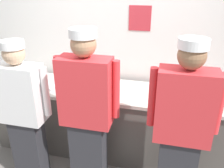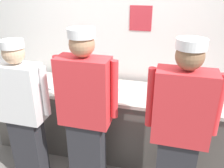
{
  "view_description": "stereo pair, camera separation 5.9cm",
  "coord_description": "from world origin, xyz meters",
  "px_view_note": "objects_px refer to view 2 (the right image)",
  "views": [
    {
      "loc": [
        0.66,
        -2.18,
        2.12
      ],
      "look_at": [
        0.05,
        0.35,
        0.98
      ],
      "focal_mm": 37.89,
      "sensor_mm": 36.0,
      "label": 1
    },
    {
      "loc": [
        0.72,
        -2.16,
        2.12
      ],
      "look_at": [
        0.05,
        0.35,
        0.98
      ],
      "focal_mm": 37.89,
      "sensor_mm": 36.0,
      "label": 2
    }
  ],
  "objects_px": {
    "chef_far_right": "(180,130)",
    "plate_stack_front": "(182,99)",
    "ramekin_orange_sauce": "(191,94)",
    "sheet_tray": "(44,82)",
    "mixing_bowl_steel": "(89,80)",
    "ramekin_yellow_sauce": "(71,79)",
    "ramekin_green_sauce": "(165,92)",
    "chef_center": "(85,113)",
    "chefs_knife": "(119,89)",
    "squeeze_bottle_primary": "(14,78)",
    "chef_near_left": "(24,111)",
    "deli_cup": "(216,96)",
    "ramekin_red_sauce": "(84,92)"
  },
  "relations": [
    {
      "from": "mixing_bowl_steel",
      "to": "deli_cup",
      "type": "relative_size",
      "value": 3.79
    },
    {
      "from": "ramekin_green_sauce",
      "to": "ramekin_red_sauce",
      "type": "height_order",
      "value": "ramekin_green_sauce"
    },
    {
      "from": "plate_stack_front",
      "to": "chefs_knife",
      "type": "height_order",
      "value": "plate_stack_front"
    },
    {
      "from": "ramekin_red_sauce",
      "to": "deli_cup",
      "type": "bearing_deg",
      "value": 8.94
    },
    {
      "from": "chef_far_right",
      "to": "plate_stack_front",
      "type": "bearing_deg",
      "value": 88.23
    },
    {
      "from": "squeeze_bottle_primary",
      "to": "ramekin_red_sauce",
      "type": "distance_m",
      "value": 0.95
    },
    {
      "from": "chef_far_right",
      "to": "ramekin_green_sauce",
      "type": "relative_size",
      "value": 19.17
    },
    {
      "from": "chef_near_left",
      "to": "ramekin_green_sauce",
      "type": "distance_m",
      "value": 1.6
    },
    {
      "from": "chef_near_left",
      "to": "squeeze_bottle_primary",
      "type": "height_order",
      "value": "chef_near_left"
    },
    {
      "from": "ramekin_orange_sauce",
      "to": "plate_stack_front",
      "type": "bearing_deg",
      "value": -117.6
    },
    {
      "from": "squeeze_bottle_primary",
      "to": "chef_near_left",
      "type": "bearing_deg",
      "value": -48.35
    },
    {
      "from": "chef_center",
      "to": "chef_far_right",
      "type": "xyz_separation_m",
      "value": [
        0.89,
        -0.03,
        -0.02
      ]
    },
    {
      "from": "chef_far_right",
      "to": "squeeze_bottle_primary",
      "type": "bearing_deg",
      "value": 165.05
    },
    {
      "from": "ramekin_red_sauce",
      "to": "chefs_knife",
      "type": "xyz_separation_m",
      "value": [
        0.39,
        0.21,
        -0.01
      ]
    },
    {
      "from": "ramekin_green_sauce",
      "to": "deli_cup",
      "type": "bearing_deg",
      "value": 1.27
    },
    {
      "from": "chefs_knife",
      "to": "squeeze_bottle_primary",
      "type": "bearing_deg",
      "value": -171.63
    },
    {
      "from": "chef_far_right",
      "to": "plate_stack_front",
      "type": "height_order",
      "value": "chef_far_right"
    },
    {
      "from": "ramekin_red_sauce",
      "to": "ramekin_yellow_sauce",
      "type": "bearing_deg",
      "value": 134.02
    },
    {
      "from": "ramekin_yellow_sauce",
      "to": "ramekin_green_sauce",
      "type": "xyz_separation_m",
      "value": [
        1.25,
        -0.1,
        0.0
      ]
    },
    {
      "from": "chef_center",
      "to": "chefs_knife",
      "type": "relative_size",
      "value": 6.39
    },
    {
      "from": "chef_far_right",
      "to": "ramekin_orange_sauce",
      "type": "relative_size",
      "value": 21.18
    },
    {
      "from": "plate_stack_front",
      "to": "ramekin_red_sauce",
      "type": "xyz_separation_m",
      "value": [
        -1.12,
        -0.04,
        -0.02
      ]
    },
    {
      "from": "squeeze_bottle_primary",
      "to": "chefs_knife",
      "type": "distance_m",
      "value": 1.35
    },
    {
      "from": "mixing_bowl_steel",
      "to": "ramekin_yellow_sauce",
      "type": "height_order",
      "value": "mixing_bowl_steel"
    },
    {
      "from": "squeeze_bottle_primary",
      "to": "ramekin_yellow_sauce",
      "type": "distance_m",
      "value": 0.71
    },
    {
      "from": "chef_near_left",
      "to": "squeeze_bottle_primary",
      "type": "bearing_deg",
      "value": 131.65
    },
    {
      "from": "chef_far_right",
      "to": "sheet_tray",
      "type": "distance_m",
      "value": 1.84
    },
    {
      "from": "plate_stack_front",
      "to": "ramekin_orange_sauce",
      "type": "height_order",
      "value": "plate_stack_front"
    },
    {
      "from": "chef_near_left",
      "to": "chef_center",
      "type": "xyz_separation_m",
      "value": [
        0.69,
        0.01,
        0.08
      ]
    },
    {
      "from": "mixing_bowl_steel",
      "to": "ramekin_orange_sauce",
      "type": "height_order",
      "value": "mixing_bowl_steel"
    },
    {
      "from": "chef_far_right",
      "to": "sheet_tray",
      "type": "bearing_deg",
      "value": 158.25
    },
    {
      "from": "plate_stack_front",
      "to": "chefs_knife",
      "type": "xyz_separation_m",
      "value": [
        -0.73,
        0.16,
        -0.04
      ]
    },
    {
      "from": "ramekin_orange_sauce",
      "to": "chefs_knife",
      "type": "height_order",
      "value": "ramekin_orange_sauce"
    },
    {
      "from": "chef_far_right",
      "to": "plate_stack_front",
      "type": "distance_m",
      "value": 0.58
    },
    {
      "from": "ramekin_green_sauce",
      "to": "ramekin_yellow_sauce",
      "type": "bearing_deg",
      "value": 175.55
    },
    {
      "from": "mixing_bowl_steel",
      "to": "ramekin_yellow_sauce",
      "type": "relative_size",
      "value": 3.93
    },
    {
      "from": "chef_center",
      "to": "sheet_tray",
      "type": "height_order",
      "value": "chef_center"
    },
    {
      "from": "sheet_tray",
      "to": "squeeze_bottle_primary",
      "type": "distance_m",
      "value": 0.37
    },
    {
      "from": "squeeze_bottle_primary",
      "to": "ramekin_orange_sauce",
      "type": "distance_m",
      "value": 2.19
    },
    {
      "from": "deli_cup",
      "to": "chef_center",
      "type": "bearing_deg",
      "value": -149.95
    },
    {
      "from": "chef_far_right",
      "to": "ramekin_red_sauce",
      "type": "height_order",
      "value": "chef_far_right"
    },
    {
      "from": "plate_stack_front",
      "to": "ramekin_red_sauce",
      "type": "distance_m",
      "value": 1.12
    },
    {
      "from": "ramekin_red_sauce",
      "to": "ramekin_green_sauce",
      "type": "bearing_deg",
      "value": 13.34
    },
    {
      "from": "plate_stack_front",
      "to": "sheet_tray",
      "type": "xyz_separation_m",
      "value": [
        -1.73,
        0.1,
        -0.03
      ]
    },
    {
      "from": "chef_center",
      "to": "chefs_knife",
      "type": "bearing_deg",
      "value": 76.27
    },
    {
      "from": "ramekin_orange_sauce",
      "to": "chefs_knife",
      "type": "relative_size",
      "value": 0.3
    },
    {
      "from": "chefs_knife",
      "to": "plate_stack_front",
      "type": "bearing_deg",
      "value": -12.43
    },
    {
      "from": "squeeze_bottle_primary",
      "to": "deli_cup",
      "type": "height_order",
      "value": "squeeze_bottle_primary"
    },
    {
      "from": "mixing_bowl_steel",
      "to": "squeeze_bottle_primary",
      "type": "bearing_deg",
      "value": -164.85
    },
    {
      "from": "mixing_bowl_steel",
      "to": "deli_cup",
      "type": "height_order",
      "value": "mixing_bowl_steel"
    }
  ]
}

